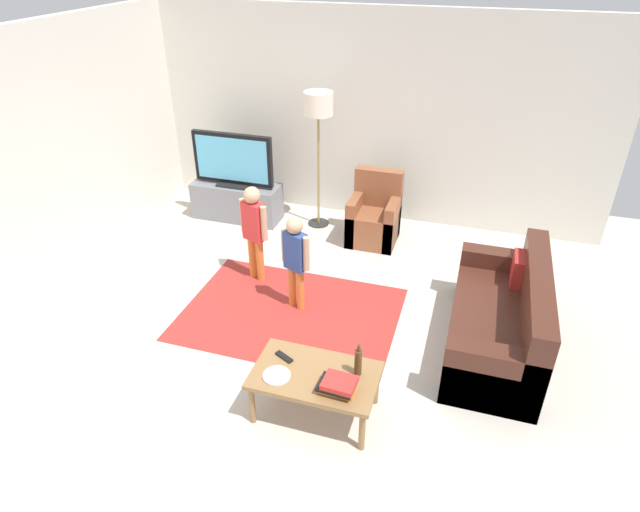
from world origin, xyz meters
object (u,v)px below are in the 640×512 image
(book_stack, at_px, (338,385))
(tv_stand, at_px, (237,201))
(tv, at_px, (233,160))
(child_center, at_px, (295,255))
(plate, at_px, (277,376))
(armchair, at_px, (374,218))
(floor_lamp, at_px, (318,111))
(couch, at_px, (504,323))
(bottle, at_px, (358,362))
(tv_remote, at_px, (284,357))
(coffee_table, at_px, (315,378))
(child_near_tv, at_px, (254,225))

(book_stack, bearing_deg, tv_stand, 126.15)
(tv, bearing_deg, child_center, -49.17)
(child_center, xyz_separation_m, plate, (0.36, -1.46, -0.21))
(armchair, height_order, floor_lamp, floor_lamp)
(tv_stand, bearing_deg, couch, -26.56)
(book_stack, height_order, bottle, bottle)
(couch, xyz_separation_m, book_stack, (-1.22, -1.42, 0.19))
(tv, xyz_separation_m, plate, (1.83, -3.17, -0.42))
(child_center, relative_size, bottle, 3.60)
(plate, bearing_deg, couch, 39.52)
(couch, bearing_deg, tv, 153.71)
(tv, relative_size, armchair, 1.22)
(bottle, distance_m, tv_remote, 0.63)
(child_center, height_order, coffee_table, child_center)
(floor_lamp, xyz_separation_m, tv_remote, (0.69, -3.12, -1.11))
(coffee_table, bearing_deg, child_center, 115.44)
(tv_stand, relative_size, book_stack, 4.06)
(tv, xyz_separation_m, floor_lamp, (1.13, 0.17, 0.70))
(floor_lamp, distance_m, plate, 3.59)
(armchair, bearing_deg, coffee_table, -86.60)
(child_near_tv, bearing_deg, coffee_table, -54.06)
(child_near_tv, xyz_separation_m, plate, (0.98, -1.85, -0.25))
(tv_stand, height_order, couch, couch)
(floor_lamp, relative_size, bottle, 6.08)
(tv_stand, height_order, floor_lamp, floor_lamp)
(plate, bearing_deg, coffee_table, 23.22)
(tv_remote, height_order, plate, plate)
(tv_stand, height_order, child_near_tv, child_near_tv)
(armchair, relative_size, child_center, 0.85)
(coffee_table, bearing_deg, armchair, 93.40)
(couch, relative_size, armchair, 2.00)
(child_center, relative_size, coffee_table, 1.05)
(tv, bearing_deg, bottle, -50.48)
(child_near_tv, distance_m, bottle, 2.27)
(child_near_tv, relative_size, tv_remote, 6.64)
(couch, xyz_separation_m, child_center, (-2.08, 0.05, 0.34))
(book_stack, bearing_deg, tv, 126.33)
(couch, relative_size, tv_remote, 10.59)
(floor_lamp, height_order, plate, floor_lamp)
(book_stack, height_order, plate, book_stack)
(book_stack, bearing_deg, coffee_table, 150.70)
(armchair, bearing_deg, book_stack, -82.78)
(floor_lamp, relative_size, child_center, 1.69)
(armchair, distance_m, bottle, 2.98)
(tv_stand, xyz_separation_m, tv_remote, (1.81, -2.97, 0.19))
(floor_lamp, xyz_separation_m, plate, (0.71, -3.34, -1.12))
(child_near_tv, xyz_separation_m, child_center, (0.62, -0.39, -0.05))
(child_center, distance_m, tv_remote, 1.31)
(couch, height_order, tv_remote, couch)
(floor_lamp, relative_size, child_near_tv, 1.58)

